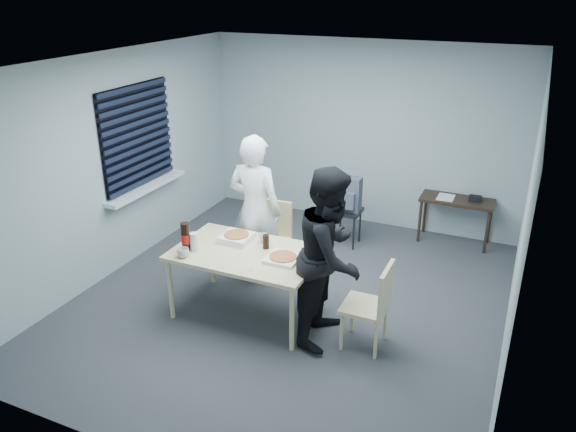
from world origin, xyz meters
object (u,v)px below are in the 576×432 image
at_px(chair_right, 374,301).
at_px(mug_b, 263,238).
at_px(person_white, 255,210).
at_px(side_table, 457,204).
at_px(mug_a, 183,253).
at_px(dining_table, 247,257).
at_px(chair_far, 272,232).
at_px(backpack, 348,194).
at_px(stool, 347,218).
at_px(soda_bottle, 186,237).
at_px(person_black, 331,256).

xyz_separation_m(chair_right, mug_b, (-1.33, 0.33, 0.27)).
bearing_deg(person_white, side_table, -135.18).
distance_m(person_white, side_table, 2.83).
relative_size(person_white, mug_b, 17.70).
bearing_deg(mug_a, chair_right, 9.50).
bearing_deg(dining_table, mug_b, 78.32).
bearing_deg(chair_right, mug_b, 166.20).
bearing_deg(chair_far, mug_a, -104.87).
height_order(dining_table, side_table, dining_table).
distance_m(chair_right, side_table, 2.76).
bearing_deg(backpack, stool, 70.54).
bearing_deg(stool, mug_b, -101.66).
distance_m(dining_table, mug_a, 0.65).
relative_size(dining_table, mug_b, 15.02).
height_order(stool, backpack, backpack).
distance_m(dining_table, soda_bottle, 0.66).
xyz_separation_m(mug_a, mug_b, (0.58, 0.65, -0.00)).
bearing_deg(soda_bottle, mug_a, -67.86).
height_order(chair_far, person_black, person_black).
bearing_deg(side_table, person_black, -106.53).
height_order(chair_right, mug_b, chair_right).
xyz_separation_m(chair_right, person_white, (-1.64, 0.76, 0.37)).
relative_size(mug_a, soda_bottle, 0.40).
height_order(person_white, stool, person_white).
distance_m(person_white, mug_b, 0.55).
xyz_separation_m(person_white, soda_bottle, (-0.33, -0.93, -0.01)).
distance_m(chair_right, mug_b, 1.39).
bearing_deg(chair_right, person_black, 176.57).
bearing_deg(mug_b, dining_table, -101.68).
xyz_separation_m(chair_right, soda_bottle, (-1.97, -0.17, 0.37)).
distance_m(dining_table, backpack, 2.08).
height_order(person_white, side_table, person_white).
relative_size(dining_table, side_table, 1.59).
bearing_deg(person_black, soda_bottle, 97.44).
xyz_separation_m(chair_right, side_table, (0.35, 2.74, 0.04)).
bearing_deg(chair_far, dining_table, -79.93).
relative_size(chair_far, mug_a, 7.24).
relative_size(stool, backpack, 1.08).
bearing_deg(soda_bottle, mug_b, 37.55).
bearing_deg(backpack, mug_a, -131.02).
bearing_deg(mug_b, chair_far, 108.27).
distance_m(person_black, side_table, 2.85).
relative_size(chair_right, person_white, 0.50).
height_order(stool, mug_b, mug_b).
relative_size(chair_far, soda_bottle, 2.92).
relative_size(dining_table, backpack, 3.26).
distance_m(chair_far, mug_a, 1.41).
xyz_separation_m(side_table, mug_b, (-1.67, -2.42, 0.23)).
xyz_separation_m(dining_table, soda_bottle, (-0.59, -0.22, 0.21)).
bearing_deg(person_black, mug_b, 71.02).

